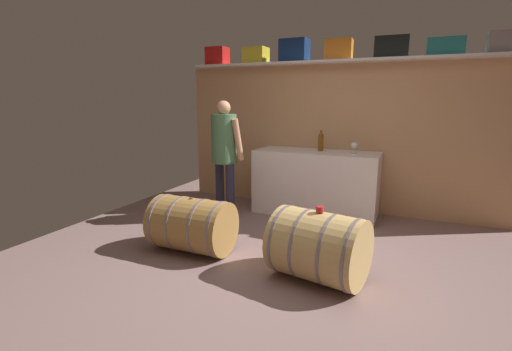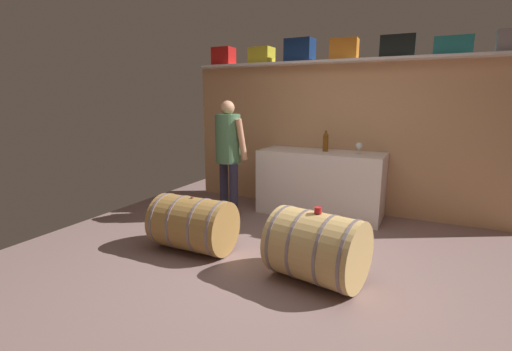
% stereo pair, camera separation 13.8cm
% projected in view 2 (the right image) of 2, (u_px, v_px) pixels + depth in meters
% --- Properties ---
extents(ground_plane, '(5.97, 7.89, 0.02)m').
position_uv_depth(ground_plane, '(302.00, 253.00, 3.89)').
color(ground_plane, '#836763').
extents(back_wall_panel, '(4.77, 0.10, 2.09)m').
position_uv_depth(back_wall_panel, '(344.00, 139.00, 5.21)').
color(back_wall_panel, tan).
rests_on(back_wall_panel, ground).
extents(high_shelf_board, '(4.39, 0.40, 0.03)m').
position_uv_depth(high_shelf_board, '(346.00, 61.00, 4.86)').
color(high_shelf_board, white).
rests_on(high_shelf_board, back_wall_panel).
extents(toolcase_red, '(0.31, 0.26, 0.27)m').
position_uv_depth(toolcase_red, '(224.00, 57.00, 5.65)').
color(toolcase_red, red).
rests_on(toolcase_red, high_shelf_board).
extents(toolcase_yellow, '(0.34, 0.28, 0.23)m').
position_uv_depth(toolcase_yellow, '(262.00, 56.00, 5.37)').
color(toolcase_yellow, yellow).
rests_on(toolcase_yellow, high_shelf_board).
extents(toolcase_navy, '(0.40, 0.28, 0.31)m').
position_uv_depth(toolcase_navy, '(300.00, 50.00, 5.10)').
color(toolcase_navy, navy).
rests_on(toolcase_navy, high_shelf_board).
extents(toolcase_orange, '(0.37, 0.26, 0.27)m').
position_uv_depth(toolcase_orange, '(344.00, 49.00, 4.84)').
color(toolcase_orange, orange).
rests_on(toolcase_orange, high_shelf_board).
extents(toolcase_black, '(0.42, 0.29, 0.27)m').
position_uv_depth(toolcase_black, '(398.00, 47.00, 4.55)').
color(toolcase_black, black).
rests_on(toolcase_black, high_shelf_board).
extents(toolcase_teal, '(0.43, 0.29, 0.21)m').
position_uv_depth(toolcase_teal, '(453.00, 46.00, 4.29)').
color(toolcase_teal, '#22797B').
rests_on(toolcase_teal, high_shelf_board).
extents(work_cabinet, '(1.71, 0.65, 0.90)m').
position_uv_depth(work_cabinet, '(320.00, 183.00, 5.09)').
color(work_cabinet, white).
rests_on(work_cabinet, ground).
extents(wine_bottle_amber, '(0.07, 0.07, 0.29)m').
position_uv_depth(wine_bottle_amber, '(326.00, 142.00, 5.00)').
color(wine_bottle_amber, brown).
rests_on(wine_bottle_amber, work_cabinet).
extents(wine_glass, '(0.09, 0.09, 0.15)m').
position_uv_depth(wine_glass, '(359.00, 146.00, 4.74)').
color(wine_glass, white).
rests_on(wine_glass, work_cabinet).
extents(wine_barrel_near, '(0.90, 0.77, 0.65)m').
position_uv_depth(wine_barrel_near, '(317.00, 247.00, 3.23)').
color(wine_barrel_near, tan).
rests_on(wine_barrel_near, ground).
extents(wine_barrel_far, '(0.84, 0.59, 0.60)m').
position_uv_depth(wine_barrel_far, '(193.00, 224.00, 3.91)').
color(wine_barrel_far, '#A0753B').
rests_on(wine_barrel_far, ground).
extents(tasting_cup, '(0.07, 0.07, 0.05)m').
position_uv_depth(tasting_cup, '(318.00, 210.00, 3.16)').
color(tasting_cup, red).
rests_on(tasting_cup, wine_barrel_near).
extents(winemaker_pouring, '(0.51, 0.49, 1.60)m').
position_uv_depth(winemaker_pouring, '(229.00, 147.00, 4.85)').
color(winemaker_pouring, '#28263E').
rests_on(winemaker_pouring, ground).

